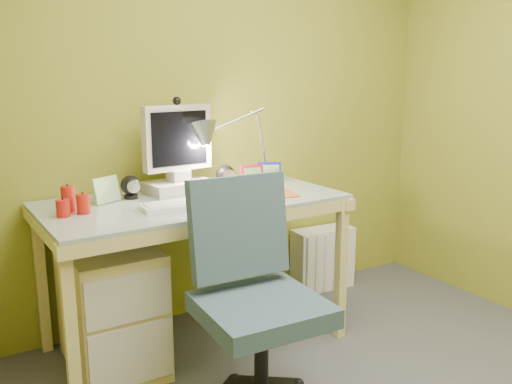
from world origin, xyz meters
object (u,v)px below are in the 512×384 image
desk_lamp (251,129)px  task_chair (261,305)px  monitor (177,142)px  radiator (323,258)px  desk (195,273)px

desk_lamp → task_chair: 1.18m
monitor → radiator: bearing=-1.6°
monitor → radiator: size_ratio=1.29×
task_chair → monitor: bearing=90.8°
task_chair → radiator: size_ratio=2.42×
desk_lamp → radiator: 1.09m
monitor → radiator: monitor is taller
task_chair → desk_lamp: bearing=64.3°
desk → monitor: 0.69m
desk_lamp → desk: bearing=-147.6°
desk → task_chair: 0.72m
monitor → task_chair: 1.05m
desk → desk_lamp: (0.45, 0.18, 0.71)m
desk_lamp → task_chair: size_ratio=0.62×
desk → radiator: (1.05, 0.26, -0.19)m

